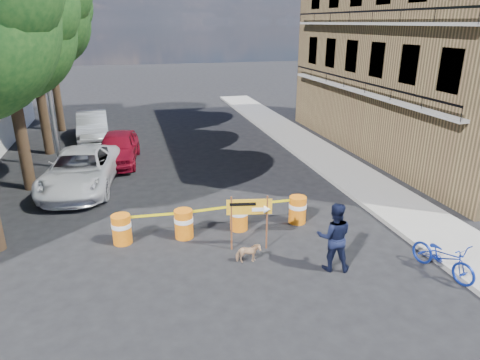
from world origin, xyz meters
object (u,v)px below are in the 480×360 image
detour_sign (255,211)px  sedan_red (118,148)px  barrel_mid_right (239,216)px  barrel_mid_left (184,223)px  bicycle (446,242)px  suv_white (81,170)px  barrel_far_left (122,229)px  pedestrian (334,237)px  sedan_silver (93,126)px  barrel_far_right (297,209)px  dog (248,253)px

detour_sign → sedan_red: 10.15m
barrel_mid_right → barrel_mid_left: bearing=-176.6°
bicycle → suv_white: (-9.60, 8.90, -0.17)m
barrel_far_left → barrel_mid_right: bearing=-0.1°
barrel_far_left → pedestrian: 6.15m
detour_sign → sedan_silver: size_ratio=0.36×
barrel_far_right → suv_white: suv_white is taller
barrel_mid_right → suv_white: bearing=135.2°
suv_white → sedan_red: size_ratio=1.25×
detour_sign → sedan_silver: (-5.22, 14.25, -0.45)m
detour_sign → sedan_red: size_ratio=0.38×
barrel_mid_right → barrel_far_right: 1.98m
detour_sign → pedestrian: 2.32m
barrel_far_left → dog: size_ratio=1.35×
barrel_mid_left → pedestrian: size_ratio=0.48×
barrel_mid_right → sedan_red: sedan_red is taller
barrel_far_left → barrel_mid_left: 1.83m
barrel_mid_left → barrel_mid_right: same height
detour_sign → dog: bearing=-107.9°
barrel_mid_left → barrel_far_right: (3.74, 0.09, 0.00)m
bicycle → dog: bicycle is taller
detour_sign → bicycle: size_ratio=0.89×
pedestrian → suv_white: bearing=-29.5°
barrel_mid_left → suv_white: 6.17m
barrel_mid_left → bicycle: (6.25, -3.72, 0.46)m
pedestrian → sedan_red: pedestrian is taller
barrel_far_right → sedan_silver: sedan_silver is taller
detour_sign → bicycle: 5.05m
pedestrian → sedan_red: size_ratio=0.44×
barrel_far_left → bicycle: (8.08, -3.83, 0.46)m
barrel_far_left → barrel_mid_right: same height
barrel_far_right → suv_white: size_ratio=0.17×
barrel_far_right → detour_sign: 2.40m
bicycle → sedan_red: bearing=109.8°
suv_white → bicycle: bearing=-35.2°
pedestrian → bicycle: size_ratio=1.02×
barrel_far_left → sedan_red: sedan_red is taller
bicycle → sedan_silver: 19.30m
barrel_mid_left → sedan_silver: (-3.35, 13.02, 0.28)m
detour_sign → bicycle: bearing=-18.7°
sedan_red → sedan_silver: (-1.40, 4.86, 0.02)m
sedan_silver → barrel_far_left: bearing=-86.7°
barrel_far_left → barrel_far_right: same height
detour_sign → dog: size_ratio=2.49×
barrel_far_left → sedan_red: 8.06m
barrel_mid_right → pedestrian: bearing=-57.6°
pedestrian → dog: size_ratio=2.84×
barrel_mid_right → barrel_far_right: size_ratio=1.00×
barrel_far_left → bicycle: bicycle is taller
barrel_mid_right → suv_white: (-5.11, 5.07, 0.28)m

